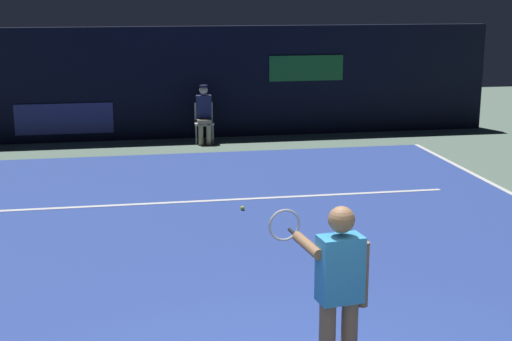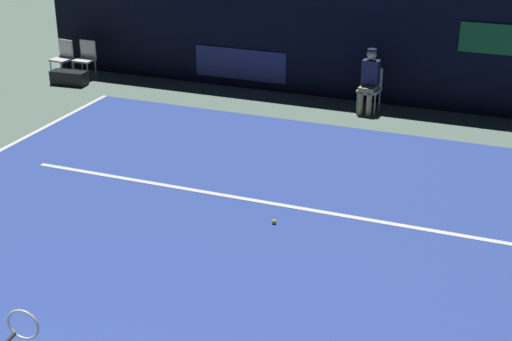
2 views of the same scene
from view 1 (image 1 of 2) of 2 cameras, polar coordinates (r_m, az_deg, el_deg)
name	(u,v)px [view 1 (image 1 of 2)]	position (r m, az deg, el deg)	size (l,w,h in m)	color
ground_plane	(226,241)	(10.59, -2.28, -5.35)	(30.65, 30.65, 0.00)	slate
court_surface	(226,241)	(10.59, -2.28, -5.32)	(10.43, 11.74, 0.01)	#2D479E
line_service	(209,201)	(12.53, -3.60, -2.30)	(8.14, 0.10, 0.01)	white
back_wall	(179,83)	(17.88, -5.85, 6.60)	(15.11, 0.33, 2.60)	black
tennis_player	(338,292)	(6.35, 6.18, -9.09)	(0.71, 0.93, 1.73)	#8C6647
line_judge_on_chair	(204,113)	(17.23, -3.94, 4.32)	(0.46, 0.55, 1.32)	white
tennis_ball	(243,208)	(11.99, -1.02, -2.85)	(0.07, 0.07, 0.07)	#CCE033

